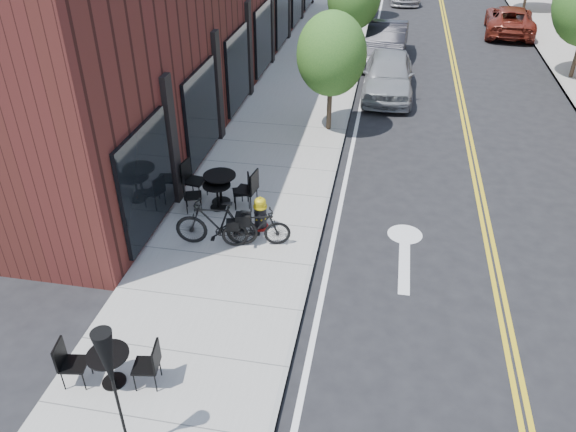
# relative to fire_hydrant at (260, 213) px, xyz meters

# --- Properties ---
(ground) EXTENTS (120.00, 120.00, 0.00)m
(ground) POSITION_rel_fire_hydrant_xyz_m (1.50, -2.76, -0.53)
(ground) COLOR black
(ground) RESTS_ON ground
(sidewalk_near) EXTENTS (4.00, 70.00, 0.12)m
(sidewalk_near) POSITION_rel_fire_hydrant_xyz_m (-0.50, 7.24, -0.47)
(sidewalk_near) COLOR #9E9B93
(sidewalk_near) RESTS_ON ground
(tree_near_a) EXTENTS (2.20, 2.20, 3.81)m
(tree_near_a) POSITION_rel_fire_hydrant_xyz_m (0.90, 6.24, 2.07)
(tree_near_a) COLOR #382B1E
(tree_near_a) RESTS_ON sidewalk_near
(fire_hydrant) EXTENTS (0.50, 0.50, 0.87)m
(fire_hydrant) POSITION_rel_fire_hydrant_xyz_m (0.00, 0.00, 0.00)
(fire_hydrant) COLOR maroon
(fire_hydrant) RESTS_ON sidewalk_near
(bicycle_left) EXTENTS (1.97, 0.76, 1.16)m
(bicycle_left) POSITION_rel_fire_hydrant_xyz_m (-0.85, -0.85, 0.16)
(bicycle_left) COLOR black
(bicycle_left) RESTS_ON sidewalk_near
(bicycle_right) EXTENTS (1.66, 0.83, 0.96)m
(bicycle_right) POSITION_rel_fire_hydrant_xyz_m (0.07, -0.73, 0.07)
(bicycle_right) COLOR black
(bicycle_right) RESTS_ON sidewalk_near
(bistro_set_a) EXTENTS (1.69, 0.82, 0.89)m
(bistro_set_a) POSITION_rel_fire_hydrant_xyz_m (-1.43, -5.15, 0.04)
(bistro_set_a) COLOR black
(bistro_set_a) RESTS_ON sidewalk_near
(bistro_set_b) EXTENTS (1.69, 0.95, 0.89)m
(bistro_set_b) POSITION_rel_fire_hydrant_xyz_m (-1.29, 0.70, 0.04)
(bistro_set_b) COLOR black
(bistro_set_b) RESTS_ON sidewalk_near
(bistro_set_c) EXTENTS (2.00, 0.96, 1.06)m
(bistro_set_c) POSITION_rel_fire_hydrant_xyz_m (-1.29, 0.99, 0.12)
(bistro_set_c) COLOR black
(bistro_set_c) RESTS_ON sidewalk_near
(patio_umbrella) EXTENTS (0.40, 0.40, 2.49)m
(patio_umbrella) POSITION_rel_fire_hydrant_xyz_m (-0.61, -6.35, 1.37)
(patio_umbrella) COLOR black
(patio_umbrella) RESTS_ON sidewalk_near
(parked_car_a) EXTENTS (1.92, 4.68, 1.59)m
(parked_car_a) POSITION_rel_fire_hydrant_xyz_m (2.69, 10.07, 0.26)
(parked_car_a) COLOR gray
(parked_car_a) RESTS_ON ground
(parked_car_b) EXTENTS (1.95, 4.96, 1.61)m
(parked_car_b) POSITION_rel_fire_hydrant_xyz_m (2.43, 14.40, 0.27)
(parked_car_b) COLOR black
(parked_car_b) RESTS_ON ground
(parked_car_far) EXTENTS (2.79, 5.21, 1.39)m
(parked_car_far) POSITION_rel_fire_hydrant_xyz_m (8.52, 20.13, 0.16)
(parked_car_far) COLOR maroon
(parked_car_far) RESTS_ON ground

